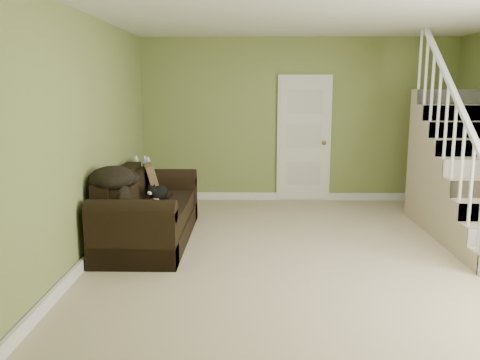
{
  "coord_description": "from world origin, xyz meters",
  "views": [
    {
      "loc": [
        -0.77,
        -5.44,
        1.87
      ],
      "look_at": [
        -0.88,
        0.19,
        0.8
      ],
      "focal_mm": 38.0,
      "sensor_mm": 36.0,
      "label": 1
    }
  ],
  "objects_px": {
    "cat": "(158,193)",
    "banana": "(161,213)",
    "sofa": "(146,215)",
    "side_table": "(144,194)"
  },
  "relations": [
    {
      "from": "cat",
      "to": "banana",
      "type": "height_order",
      "value": "cat"
    },
    {
      "from": "banana",
      "to": "cat",
      "type": "bearing_deg",
      "value": 94.0
    },
    {
      "from": "sofa",
      "to": "side_table",
      "type": "height_order",
      "value": "side_table"
    },
    {
      "from": "sofa",
      "to": "side_table",
      "type": "bearing_deg",
      "value": 102.8
    },
    {
      "from": "sofa",
      "to": "banana",
      "type": "height_order",
      "value": "sofa"
    },
    {
      "from": "side_table",
      "to": "banana",
      "type": "bearing_deg",
      "value": -72.19
    },
    {
      "from": "sofa",
      "to": "cat",
      "type": "bearing_deg",
      "value": 60.07
    },
    {
      "from": "cat",
      "to": "banana",
      "type": "relative_size",
      "value": 2.41
    },
    {
      "from": "cat",
      "to": "banana",
      "type": "distance_m",
      "value": 0.78
    },
    {
      "from": "side_table",
      "to": "cat",
      "type": "relative_size",
      "value": 1.74
    }
  ]
}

